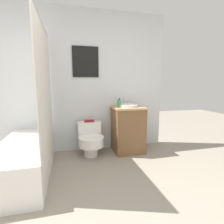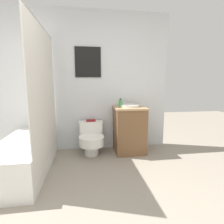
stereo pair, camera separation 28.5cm
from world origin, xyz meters
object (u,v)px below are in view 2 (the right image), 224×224
object	(u,v)px
sink	(129,106)
soap_bottle	(120,103)
book_on_tank	(91,121)
toilet	(91,138)

from	to	relation	value
sink	soap_bottle	world-z (taller)	soap_bottle
soap_bottle	book_on_tank	world-z (taller)	soap_bottle
soap_bottle	book_on_tank	distance (m)	0.62
sink	soap_bottle	size ratio (longest dim) A/B	2.54
soap_bottle	book_on_tank	xyz separation A→B (m)	(-0.51, 0.15, -0.32)
sink	book_on_tank	world-z (taller)	sink
toilet	book_on_tank	world-z (taller)	book_on_tank
sink	toilet	bearing A→B (deg)	-177.79
toilet	soap_bottle	world-z (taller)	soap_bottle
toilet	sink	xyz separation A→B (m)	(0.68, 0.03, 0.56)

